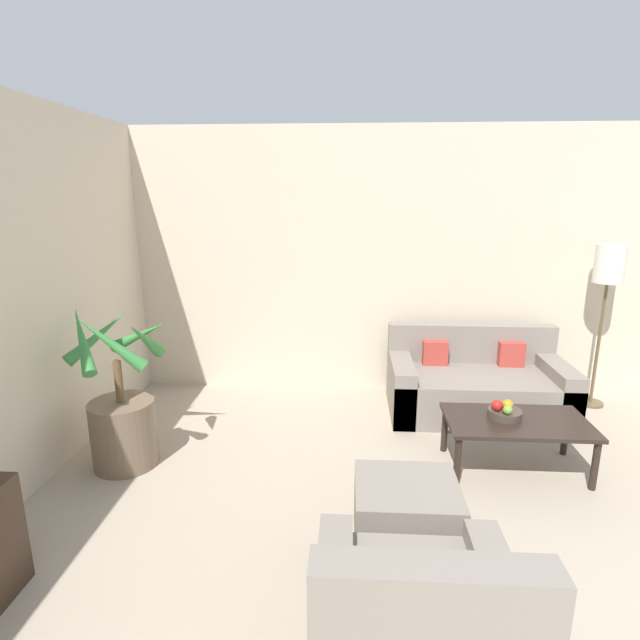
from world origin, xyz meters
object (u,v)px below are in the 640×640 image
object	(u,v)px
apple_green	(508,410)
orange_fruit	(508,405)
apple_red	(497,405)
ottoman	(406,515)
coffee_table	(517,426)
floor_lamp	(608,275)
armchair	(417,630)
fruit_bowl	(505,413)
potted_palm	(123,416)
sofa_loveseat	(476,385)

from	to	relation	value
apple_green	orange_fruit	world-z (taller)	orange_fruit
apple_red	ottoman	size ratio (longest dim) A/B	0.14
coffee_table	apple_green	xyz separation A→B (m)	(-0.09, -0.03, 0.14)
coffee_table	apple_red	xyz separation A→B (m)	(-0.15, 0.03, 0.15)
floor_lamp	orange_fruit	distance (m)	1.91
apple_green	orange_fruit	size ratio (longest dim) A/B	0.88
armchair	fruit_bowl	bearing A→B (deg)	64.22
potted_palm	armchair	xyz separation A→B (m)	(2.02, -1.67, -0.14)
ottoman	apple_green	bearing A→B (deg)	46.69
floor_lamp	apple_red	world-z (taller)	floor_lamp
apple_green	ottoman	xyz separation A→B (m)	(-0.82, -0.87, -0.30)
potted_palm	orange_fruit	size ratio (longest dim) A/B	16.05
floor_lamp	armchair	xyz separation A→B (m)	(-2.12, -3.05, -1.05)
floor_lamp	apple_green	size ratio (longest dim) A/B	22.55
potted_palm	fruit_bowl	distance (m)	2.90
fruit_bowl	apple_red	world-z (taller)	apple_red
fruit_bowl	armchair	size ratio (longest dim) A/B	0.29
potted_palm	coffee_table	distance (m)	2.98
fruit_bowl	armchair	distance (m)	2.03
sofa_loveseat	potted_palm	bearing A→B (deg)	-158.65
sofa_loveseat	coffee_table	xyz separation A→B (m)	(0.05, -1.04, 0.09)
coffee_table	potted_palm	bearing A→B (deg)	-178.03
potted_palm	sofa_loveseat	xyz separation A→B (m)	(2.93, 1.15, -0.14)
apple_green	apple_red	bearing A→B (deg)	133.55
ottoman	potted_palm	bearing A→B (deg)	158.71
potted_palm	coffee_table	size ratio (longest dim) A/B	1.22
sofa_loveseat	orange_fruit	world-z (taller)	sofa_loveseat
coffee_table	floor_lamp	bearing A→B (deg)	47.90
potted_palm	ottoman	distance (m)	2.23
potted_palm	ottoman	bearing A→B (deg)	-21.29
coffee_table	ottoman	xyz separation A→B (m)	(-0.91, -0.91, -0.15)
apple_green	coffee_table	bearing A→B (deg)	20.44
coffee_table	orange_fruit	bearing A→B (deg)	139.88
sofa_loveseat	apple_red	size ratio (longest dim) A/B	19.64
floor_lamp	ottoman	xyz separation A→B (m)	(-2.07, -2.19, -1.11)
apple_green	potted_palm	bearing A→B (deg)	-178.62
coffee_table	fruit_bowl	world-z (taller)	fruit_bowl
coffee_table	ottoman	bearing A→B (deg)	-135.17
orange_fruit	ottoman	distance (m)	1.32
coffee_table	fruit_bowl	distance (m)	0.12
apple_red	orange_fruit	world-z (taller)	apple_red
orange_fruit	armchair	size ratio (longest dim) A/B	0.09
coffee_table	apple_green	distance (m)	0.17
fruit_bowl	apple_green	world-z (taller)	apple_green
floor_lamp	fruit_bowl	bearing A→B (deg)	-135.10
floor_lamp	coffee_table	distance (m)	1.97
floor_lamp	orange_fruit	xyz separation A→B (m)	(-1.22, -1.23, -0.81)
sofa_loveseat	ottoman	distance (m)	2.14
apple_red	fruit_bowl	bearing A→B (deg)	13.89
fruit_bowl	coffee_table	bearing A→B (deg)	-29.66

